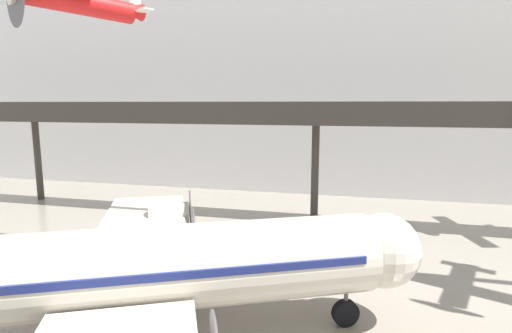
{
  "coord_description": "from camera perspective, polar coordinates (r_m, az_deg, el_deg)",
  "views": [
    {
      "loc": [
        3.4,
        -9.59,
        10.54
      ],
      "look_at": [
        -2.29,
        13.41,
        6.78
      ],
      "focal_mm": 28.0,
      "sensor_mm": 36.0,
      "label": 1
    }
  ],
  "objects": [
    {
      "name": "airliner_silver_main",
      "position": [
        18.11,
        -20.98,
        -14.11
      ],
      "size": [
        27.16,
        31.98,
        10.52
      ],
      "rotation": [
        0.0,
        0.0,
        0.45
      ],
      "color": "beige",
      "rests_on": "ground"
    },
    {
      "name": "suspended_plane_red_highwing",
      "position": [
        22.51,
        -23.63,
        20.68
      ],
      "size": [
        7.23,
        6.57,
        5.12
      ],
      "rotation": [
        0.0,
        0.0,
        4.15
      ],
      "color": "red"
    },
    {
      "name": "hangar_back_wall",
      "position": [
        47.49,
        9.94,
        10.29
      ],
      "size": [
        140.0,
        3.0,
        23.43
      ],
      "color": "white",
      "rests_on": "ground"
    },
    {
      "name": "mezzanine_walkway",
      "position": [
        35.5,
        8.44,
        6.43
      ],
      "size": [
        110.0,
        3.2,
        10.69
      ],
      "color": "#38332D",
      "rests_on": "ground"
    }
  ]
}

